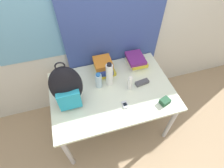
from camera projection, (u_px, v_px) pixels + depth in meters
The scene contains 13 objects.
ground_plane at pixel (122, 153), 2.14m from camera, with size 12.00×12.00×0.00m, color #9E8466.
wall_back at pixel (97, 19), 1.76m from camera, with size 6.00×0.06×2.50m.
curtain_blue at pixel (114, 19), 1.76m from camera, with size 1.10×0.04×2.50m.
desk at pixel (112, 94), 1.91m from camera, with size 1.29×0.88×0.72m.
backpack at pixel (67, 88), 1.58m from camera, with size 0.30×0.20×0.54m.
book_stack_left at pixel (104, 66), 1.97m from camera, with size 0.22×0.27×0.16m.
book_stack_center at pixel (136, 61), 2.05m from camera, with size 0.22×0.26×0.13m.
water_bottle at pixel (99, 81), 1.82m from camera, with size 0.07×0.07×0.19m.
sports_bottle at pixel (109, 75), 1.80m from camera, with size 0.07×0.07×0.30m.
sunscreen_bottle at pixel (130, 83), 1.80m from camera, with size 0.05×0.05×0.19m.
cell_phone at pixel (125, 105), 1.73m from camera, with size 0.06×0.08×0.02m.
sunglasses_case at pixel (142, 83), 1.90m from camera, with size 0.16×0.08×0.04m.
camera_pouch at pixel (165, 101), 1.73m from camera, with size 0.11×0.10×0.06m.
Camera 1 is at (-0.32, -0.64, 2.19)m, focal length 28.00 mm.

